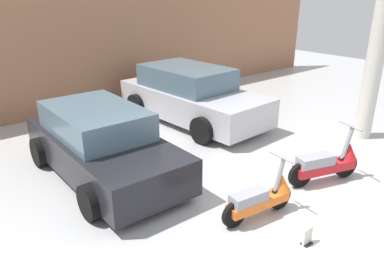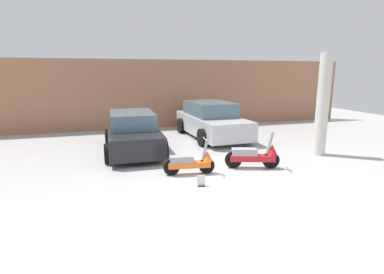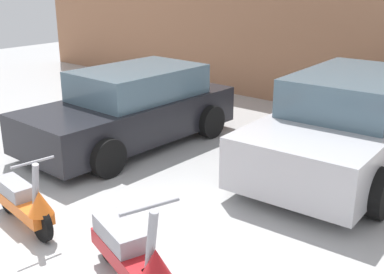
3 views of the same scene
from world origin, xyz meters
name	(u,v)px [view 3 (image 3 of 3)]	position (x,y,z in m)	size (l,w,h in m)	color
ground_plane	(18,266)	(0.00, 0.00, 0.00)	(28.00, 28.00, 0.00)	#B2B2B2
wall_back	(341,36)	(0.00, 7.57, 1.61)	(19.60, 0.12, 3.22)	#9E6B4C
scooter_front_left	(24,201)	(-0.63, 0.51, 0.33)	(1.35, 0.49, 0.94)	black
scooter_front_right	(132,255)	(1.19, 0.50, 0.37)	(1.47, 0.73, 1.06)	black
car_rear_left	(132,108)	(-1.86, 3.39, 0.63)	(1.93, 3.89, 1.31)	black
car_rear_center	(348,124)	(1.45, 4.75, 0.69)	(2.21, 4.32, 1.44)	#B7B7BC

